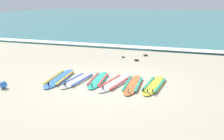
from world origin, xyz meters
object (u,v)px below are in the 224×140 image
at_px(surfboard_1, 78,80).
at_px(surfboard_5, 154,85).
at_px(beach_ball, 3,85).
at_px(surfboard_0, 60,78).
at_px(surfboard_4, 133,84).
at_px(surfboard_3, 116,82).
at_px(surfboard_2, 98,80).

bearing_deg(surfboard_1, surfboard_5, 6.37).
distance_m(surfboard_5, beach_ball, 5.15).
relative_size(surfboard_0, surfboard_5, 1.12).
distance_m(surfboard_4, surfboard_5, 0.74).
height_order(surfboard_3, surfboard_5, same).
bearing_deg(surfboard_0, surfboard_4, 3.02).
distance_m(surfboard_1, surfboard_4, 2.07).
relative_size(surfboard_1, surfboard_3, 0.90).
height_order(surfboard_1, surfboard_5, same).
height_order(surfboard_0, surfboard_3, same).
height_order(surfboard_0, surfboard_5, same).
xyz_separation_m(surfboard_2, surfboard_5, (2.07, 0.06, 0.00)).
bearing_deg(surfboard_3, beach_ball, -153.65).
relative_size(surfboard_1, beach_ball, 8.71).
bearing_deg(surfboard_2, beach_ball, -146.78).
xyz_separation_m(surfboard_3, surfboard_5, (1.36, 0.14, 0.00)).
bearing_deg(surfboard_5, surfboard_3, -173.99).
bearing_deg(surfboard_3, surfboard_5, 6.01).
bearing_deg(beach_ball, surfboard_3, 26.35).
relative_size(surfboard_0, surfboard_3, 1.07).
distance_m(surfboard_0, surfboard_2, 1.49).
bearing_deg(surfboard_5, surfboard_2, -178.43).
bearing_deg(surfboard_1, surfboard_3, 6.72).
distance_m(surfboard_0, surfboard_4, 2.82).
height_order(surfboard_0, surfboard_4, same).
xyz_separation_m(surfboard_0, surfboard_2, (1.46, 0.26, 0.00)).
relative_size(surfboard_2, surfboard_3, 0.92).
bearing_deg(beach_ball, surfboard_4, 22.38).
height_order(surfboard_0, surfboard_2, same).
bearing_deg(surfboard_2, surfboard_3, -7.00).
relative_size(surfboard_0, surfboard_1, 1.19).
relative_size(surfboard_3, surfboard_4, 1.05).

